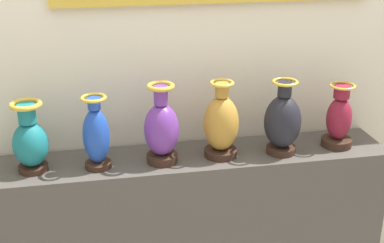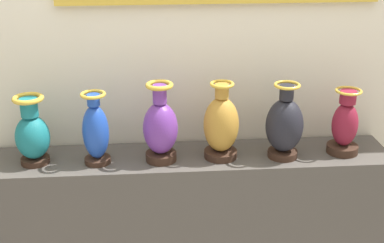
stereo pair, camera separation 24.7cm
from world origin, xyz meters
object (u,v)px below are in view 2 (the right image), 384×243
(vase_onyx, at_px, (284,125))
(vase_violet, at_px, (160,128))
(vase_ochre, at_px, (221,126))
(vase_burgundy, at_px, (345,126))
(vase_teal, at_px, (32,134))
(vase_sapphire, at_px, (96,131))

(vase_onyx, bearing_deg, vase_violet, 179.07)
(vase_violet, bearing_deg, vase_ochre, 2.32)
(vase_burgundy, bearing_deg, vase_violet, -179.06)
(vase_teal, xyz_separation_m, vase_violet, (0.58, -0.02, 0.02))
(vase_ochre, bearing_deg, vase_burgundy, 0.28)
(vase_sapphire, bearing_deg, vase_burgundy, 0.80)
(vase_teal, bearing_deg, vase_sapphire, -4.18)
(vase_sapphire, distance_m, vase_violet, 0.30)
(vase_sapphire, bearing_deg, vase_teal, 175.82)
(vase_teal, bearing_deg, vase_violet, -1.87)
(vase_violet, bearing_deg, vase_burgundy, 0.94)
(vase_violet, height_order, vase_ochre, vase_violet)
(vase_violet, distance_m, vase_burgundy, 0.88)
(vase_teal, xyz_separation_m, vase_burgundy, (1.46, -0.00, -0.01))
(vase_teal, relative_size, vase_onyx, 0.90)
(vase_teal, distance_m, vase_sapphire, 0.29)
(vase_sapphire, height_order, vase_ochre, vase_ochre)
(vase_teal, bearing_deg, vase_onyx, -1.40)
(vase_ochre, relative_size, vase_onyx, 1.02)
(vase_ochre, xyz_separation_m, vase_onyx, (0.29, -0.02, -0.00))
(vase_teal, bearing_deg, vase_burgundy, -0.19)
(vase_violet, height_order, vase_burgundy, vase_violet)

